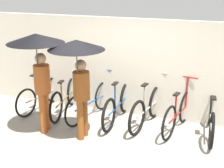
# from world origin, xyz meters

# --- Properties ---
(ground_plane) EXTENTS (30.00, 30.00, 0.00)m
(ground_plane) POSITION_xyz_m (0.00, 0.00, 0.00)
(ground_plane) COLOR gray
(back_wall) EXTENTS (11.94, 0.12, 2.22)m
(back_wall) POSITION_xyz_m (0.00, 2.03, 1.11)
(back_wall) COLOR beige
(back_wall) RESTS_ON ground
(parked_bicycle_0) EXTENTS (0.44, 1.71, 1.06)m
(parked_bicycle_0) POSITION_xyz_m (-1.97, 1.53, 0.36)
(parked_bicycle_0) COLOR black
(parked_bicycle_0) RESTS_ON ground
(parked_bicycle_1) EXTENTS (0.44, 1.78, 1.11)m
(parked_bicycle_1) POSITION_xyz_m (-1.31, 1.50, 0.38)
(parked_bicycle_1) COLOR black
(parked_bicycle_1) RESTS_ON ground
(parked_bicycle_2) EXTENTS (0.55, 1.76, 1.03)m
(parked_bicycle_2) POSITION_xyz_m (-0.65, 1.48, 0.37)
(parked_bicycle_2) COLOR black
(parked_bicycle_2) RESTS_ON ground
(parked_bicycle_3) EXTENTS (0.44, 1.81, 1.02)m
(parked_bicycle_3) POSITION_xyz_m (0.00, 1.50, 0.38)
(parked_bicycle_3) COLOR black
(parked_bicycle_3) RESTS_ON ground
(parked_bicycle_4) EXTENTS (0.50, 1.72, 1.08)m
(parked_bicycle_4) POSITION_xyz_m (0.66, 1.51, 0.39)
(parked_bicycle_4) COLOR black
(parked_bicycle_4) RESTS_ON ground
(parked_bicycle_5) EXTENTS (0.52, 1.64, 1.06)m
(parked_bicycle_5) POSITION_xyz_m (1.31, 1.50, 0.38)
(parked_bicycle_5) COLOR black
(parked_bicycle_5) RESTS_ON ground
(parked_bicycle_6) EXTENTS (0.44, 1.79, 1.03)m
(parked_bicycle_6) POSITION_xyz_m (1.97, 1.53, 0.37)
(parked_bicycle_6) COLOR black
(parked_bicycle_6) RESTS_ON ground
(pedestrian_leading) EXTENTS (1.08, 1.08, 2.07)m
(pedestrian_leading) POSITION_xyz_m (-1.26, 0.44, 1.66)
(pedestrian_leading) COLOR #9E4C1E
(pedestrian_leading) RESTS_ON ground
(pedestrian_center) EXTENTS (1.03, 1.03, 2.01)m
(pedestrian_center) POSITION_xyz_m (-0.43, 0.45, 1.60)
(pedestrian_center) COLOR brown
(pedestrian_center) RESTS_ON ground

